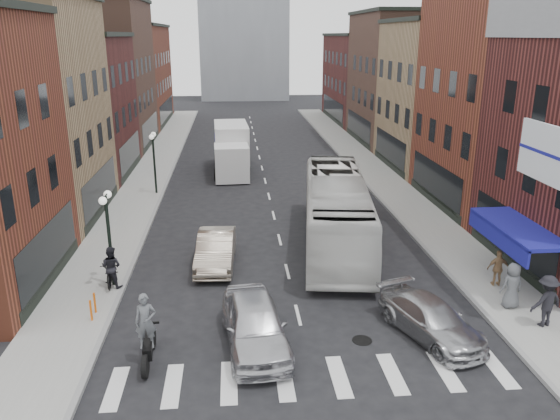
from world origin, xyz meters
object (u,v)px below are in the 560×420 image
(motorcycle_rider, at_px, (147,331))
(billboard_sign, at_px, (546,154))
(streetlamp_far, at_px, (154,152))
(bike_rack, at_px, (93,307))
(ped_right_c, at_px, (512,286))
(parked_bicycle, at_px, (111,272))
(sedan_left_near, at_px, (255,324))
(transit_bus, at_px, (336,211))
(ped_right_a, at_px, (546,301))
(curb_car, at_px, (431,319))
(box_truck, at_px, (231,150))
(ped_left_solo, at_px, (111,267))
(sedan_left_far, at_px, (216,250))
(ped_right_b, at_px, (498,268))
(streetlamp_near, at_px, (108,222))

(motorcycle_rider, bearing_deg, billboard_sign, 3.98)
(billboard_sign, bearing_deg, streetlamp_far, 132.41)
(bike_rack, height_order, ped_right_c, ped_right_c)
(motorcycle_rider, xyz_separation_m, parked_bicycle, (-2.33, 5.87, -0.48))
(sedan_left_near, bearing_deg, bike_rack, 152.49)
(transit_bus, distance_m, ped_right_a, 10.75)
(streetlamp_far, xyz_separation_m, curb_car, (11.84, -18.92, -2.26))
(parked_bicycle, xyz_separation_m, ped_right_c, (15.64, -3.50, 0.38))
(box_truck, xyz_separation_m, motorcycle_rider, (-2.79, -25.60, -0.61))
(ped_left_solo, distance_m, ped_right_a, 16.71)
(billboard_sign, relative_size, sedan_left_far, 0.79)
(ped_right_a, height_order, ped_right_c, ped_right_a)
(box_truck, relative_size, ped_left_solo, 4.69)
(ped_right_c, bearing_deg, billboard_sign, 152.28)
(motorcycle_rider, bearing_deg, ped_right_a, -1.30)
(ped_right_a, height_order, ped_right_b, ped_right_a)
(curb_car, relative_size, ped_left_solo, 2.57)
(billboard_sign, height_order, ped_right_a, billboard_sign)
(motorcycle_rider, distance_m, ped_right_c, 13.52)
(streetlamp_near, distance_m, parked_bicycle, 2.26)
(streetlamp_near, distance_m, box_truck, 20.54)
(sedan_left_near, bearing_deg, sedan_left_far, 95.86)
(billboard_sign, bearing_deg, motorcycle_rider, -170.86)
(ped_right_c, bearing_deg, streetlamp_near, -20.24)
(transit_bus, bearing_deg, ped_right_c, -46.58)
(motorcycle_rider, xyz_separation_m, curb_car, (9.61, 0.80, -0.49))
(bike_rack, height_order, ped_right_b, ped_right_b)
(box_truck, bearing_deg, ped_left_solo, -106.24)
(sedan_left_near, distance_m, ped_left_solo, 7.46)
(streetlamp_near, xyz_separation_m, ped_right_a, (16.06, -4.78, -1.80))
(parked_bicycle, distance_m, ped_right_a, 16.90)
(streetlamp_near, height_order, box_truck, streetlamp_near)
(ped_right_a, bearing_deg, parked_bicycle, -31.34)
(billboard_sign, distance_m, ped_left_solo, 17.10)
(streetlamp_near, xyz_separation_m, box_truck, (5.02, 19.88, -1.15))
(sedan_left_near, height_order, ped_left_solo, ped_left_solo)
(motorcycle_rider, relative_size, ped_right_b, 1.60)
(curb_car, bearing_deg, ped_right_b, 20.16)
(billboard_sign, xyz_separation_m, ped_left_solo, (-15.99, 3.31, -5.10))
(sedan_left_far, xyz_separation_m, parked_bicycle, (-4.31, -1.84, -0.10))
(transit_bus, bearing_deg, ped_right_a, -48.78)
(transit_bus, bearing_deg, parked_bicycle, -150.73)
(bike_rack, relative_size, box_truck, 0.10)
(bike_rack, relative_size, ped_right_c, 0.45)
(sedan_left_far, relative_size, curb_car, 1.03)
(bike_rack, relative_size, parked_bicycle, 0.41)
(ped_right_a, bearing_deg, ped_right_b, -101.77)
(billboard_sign, relative_size, streetlamp_far, 0.90)
(motorcycle_rider, xyz_separation_m, ped_right_b, (13.68, 4.25, -0.23))
(billboard_sign, bearing_deg, sedan_left_near, -171.58)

